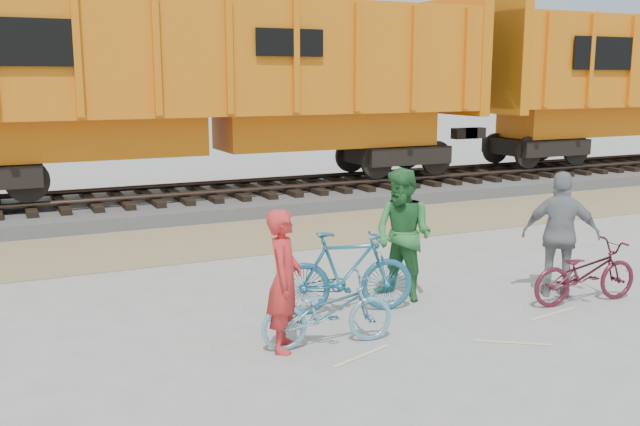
{
  "coord_description": "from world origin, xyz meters",
  "views": [
    {
      "loc": [
        -4.64,
        -7.44,
        3.08
      ],
      "look_at": [
        -0.44,
        1.5,
        1.2
      ],
      "focal_mm": 40.0,
      "sensor_mm": 36.0,
      "label": 1
    }
  ],
  "objects_px": {
    "hopper_car_center": "(209,81)",
    "person_woman": "(561,235)",
    "bicycle_maroon": "(585,272)",
    "bicycle_teal": "(346,272)",
    "person_solo": "(284,280)",
    "person_man": "(403,235)",
    "bicycle_blue": "(328,311)"
  },
  "relations": [
    {
      "from": "hopper_car_center",
      "to": "person_woman",
      "type": "bearing_deg",
      "value": -75.07
    },
    {
      "from": "bicycle_maroon",
      "to": "person_woman",
      "type": "distance_m",
      "value": 0.62
    },
    {
      "from": "bicycle_teal",
      "to": "hopper_car_center",
      "type": "bearing_deg",
      "value": 9.89
    },
    {
      "from": "person_solo",
      "to": "person_woman",
      "type": "bearing_deg",
      "value": -55.92
    },
    {
      "from": "person_solo",
      "to": "person_man",
      "type": "distance_m",
      "value": 2.47
    },
    {
      "from": "person_solo",
      "to": "bicycle_blue",
      "type": "bearing_deg",
      "value": -70.21
    },
    {
      "from": "person_woman",
      "to": "person_man",
      "type": "bearing_deg",
      "value": 18.09
    },
    {
      "from": "bicycle_teal",
      "to": "person_man",
      "type": "distance_m",
      "value": 1.09
    },
    {
      "from": "bicycle_blue",
      "to": "person_solo",
      "type": "height_order",
      "value": "person_solo"
    },
    {
      "from": "bicycle_teal",
      "to": "person_man",
      "type": "relative_size",
      "value": 0.99
    },
    {
      "from": "bicycle_blue",
      "to": "bicycle_teal",
      "type": "bearing_deg",
      "value": -30.19
    },
    {
      "from": "person_solo",
      "to": "person_woman",
      "type": "height_order",
      "value": "person_woman"
    },
    {
      "from": "person_man",
      "to": "bicycle_blue",
      "type": "bearing_deg",
      "value": -80.97
    },
    {
      "from": "hopper_car_center",
      "to": "bicycle_teal",
      "type": "bearing_deg",
      "value": -94.68
    },
    {
      "from": "hopper_car_center",
      "to": "bicycle_blue",
      "type": "distance_m",
      "value": 9.78
    },
    {
      "from": "person_man",
      "to": "person_woman",
      "type": "distance_m",
      "value": 2.25
    },
    {
      "from": "bicycle_teal",
      "to": "bicycle_maroon",
      "type": "xyz_separation_m",
      "value": [
        3.19,
        -1.03,
        -0.12
      ]
    },
    {
      "from": "hopper_car_center",
      "to": "bicycle_teal",
      "type": "xyz_separation_m",
      "value": [
        -0.69,
        -8.37,
        -2.45
      ]
    },
    {
      "from": "person_solo",
      "to": "hopper_car_center",
      "type": "bearing_deg",
      "value": 19.4
    },
    {
      "from": "bicycle_maroon",
      "to": "person_woman",
      "type": "bearing_deg",
      "value": 19.5
    },
    {
      "from": "hopper_car_center",
      "to": "person_man",
      "type": "height_order",
      "value": "hopper_car_center"
    },
    {
      "from": "bicycle_blue",
      "to": "bicycle_maroon",
      "type": "distance_m",
      "value": 3.91
    },
    {
      "from": "bicycle_teal",
      "to": "person_man",
      "type": "bearing_deg",
      "value": -64.12
    },
    {
      "from": "bicycle_teal",
      "to": "bicycle_maroon",
      "type": "distance_m",
      "value": 3.35
    },
    {
      "from": "bicycle_maroon",
      "to": "person_man",
      "type": "height_order",
      "value": "person_man"
    },
    {
      "from": "bicycle_blue",
      "to": "person_woman",
      "type": "distance_m",
      "value": 3.86
    },
    {
      "from": "hopper_car_center",
      "to": "bicycle_maroon",
      "type": "xyz_separation_m",
      "value": [
        2.5,
        -9.41,
        -2.57
      ]
    },
    {
      "from": "hopper_car_center",
      "to": "person_woman",
      "type": "height_order",
      "value": "hopper_car_center"
    },
    {
      "from": "hopper_car_center",
      "to": "person_woman",
      "type": "relative_size",
      "value": 7.79
    },
    {
      "from": "person_man",
      "to": "person_woman",
      "type": "relative_size",
      "value": 1.03
    },
    {
      "from": "person_man",
      "to": "person_woman",
      "type": "bearing_deg",
      "value": 43.44
    },
    {
      "from": "bicycle_teal",
      "to": "person_woman",
      "type": "xyz_separation_m",
      "value": [
        3.09,
        -0.63,
        0.35
      ]
    }
  ]
}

